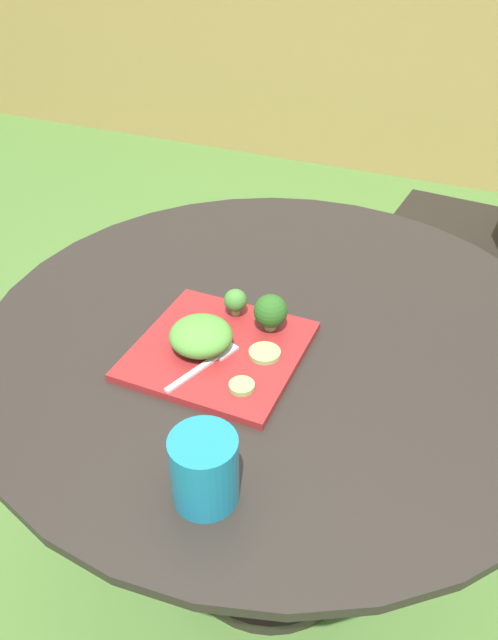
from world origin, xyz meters
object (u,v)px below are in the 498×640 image
Objects in this scene: salad_plate at (219,350)px; fork at (208,362)px; patio_chair at (495,212)px; drinking_glass at (205,472)px.

fork is at bearing -86.24° from salad_plate.
salad_plate is 0.05m from fork.
fork is (0.00, -0.05, 0.01)m from salad_plate.
patio_chair reaches higher than fork.
patio_chair reaches higher than salad_plate.
drinking_glass is at bearing -100.90° from patio_chair.
salad_plate is at bearing 112.41° from drinking_glass.
salad_plate is at bearing 93.76° from fork.
patio_chair reaches higher than drinking_glass.
drinking_glass is (0.11, -0.27, 0.04)m from salad_plate.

